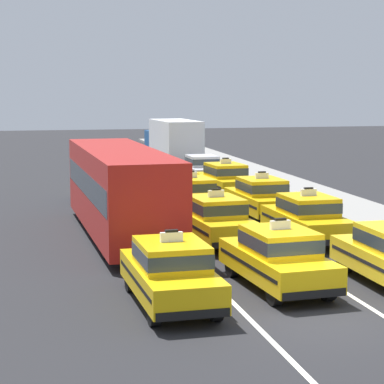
% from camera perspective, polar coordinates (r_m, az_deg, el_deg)
% --- Properties ---
extents(ground_plane, '(160.00, 160.00, 0.00)m').
position_cam_1_polar(ground_plane, '(18.56, 9.36, -9.29)').
color(ground_plane, '#232326').
extents(lane_stripe_left_center, '(0.14, 80.00, 0.01)m').
position_cam_1_polar(lane_stripe_left_center, '(37.15, -4.73, -0.53)').
color(lane_stripe_left_center, silver).
rests_on(lane_stripe_left_center, ground).
extents(lane_stripe_center_right, '(0.14, 80.00, 0.01)m').
position_cam_1_polar(lane_stripe_center_right, '(37.73, 0.08, -0.37)').
color(lane_stripe_center_right, silver).
rests_on(lane_stripe_center_right, ground).
extents(sidewalk_curb, '(4.00, 90.00, 0.15)m').
position_cam_1_polar(sidewalk_curb, '(34.78, 11.00, -1.11)').
color(sidewalk_curb, gray).
rests_on(sidewalk_curb, ground).
extents(taxi_left_nearest, '(1.94, 4.61, 1.96)m').
position_cam_1_polar(taxi_left_nearest, '(19.06, -1.61, -5.98)').
color(taxi_left_nearest, black).
rests_on(taxi_left_nearest, ground).
extents(bus_left_second, '(2.84, 11.27, 3.22)m').
position_cam_1_polar(bus_left_second, '(27.65, -5.43, 0.33)').
color(bus_left_second, black).
rests_on(bus_left_second, ground).
extents(sedan_left_third, '(2.07, 4.42, 1.58)m').
position_cam_1_polar(sedan_left_third, '(35.98, -6.92, 0.52)').
color(sedan_left_third, black).
rests_on(sedan_left_third, ground).
extents(taxi_center_nearest, '(2.13, 4.68, 1.96)m').
position_cam_1_polar(taxi_center_nearest, '(20.79, 6.48, -4.85)').
color(taxi_center_nearest, black).
rests_on(taxi_center_nearest, ground).
extents(taxi_center_second, '(2.13, 4.67, 1.96)m').
position_cam_1_polar(taxi_center_second, '(26.51, 1.73, -2.02)').
color(taxi_center_second, black).
rests_on(taxi_center_second, ground).
extents(taxi_center_third, '(2.15, 4.68, 1.96)m').
position_cam_1_polar(taxi_center_third, '(31.98, -0.18, -0.30)').
color(taxi_center_third, black).
rests_on(taxi_center_third, ground).
extents(taxi_center_fourth, '(1.84, 4.57, 1.96)m').
position_cam_1_polar(taxi_center_fourth, '(37.77, -2.69, 0.97)').
color(taxi_center_fourth, black).
rests_on(taxi_center_fourth, ground).
extents(taxi_center_fifth, '(1.83, 4.56, 1.96)m').
position_cam_1_polar(taxi_center_fifth, '(42.78, -3.95, 1.78)').
color(taxi_center_fifth, black).
rests_on(taxi_center_fifth, ground).
extents(taxi_right_second, '(1.95, 4.61, 1.96)m').
position_cam_1_polar(taxi_right_second, '(27.09, 8.60, -1.89)').
color(taxi_right_second, black).
rests_on(taxi_right_second, ground).
extents(taxi_right_third, '(1.96, 4.62, 1.96)m').
position_cam_1_polar(taxi_right_third, '(31.87, 5.18, -0.36)').
color(taxi_right_third, black).
rests_on(taxi_right_third, ground).
extents(taxi_right_fourth, '(2.14, 4.68, 1.96)m').
position_cam_1_polar(taxi_right_fourth, '(37.79, 2.47, 0.97)').
color(taxi_right_fourth, black).
rests_on(taxi_right_fourth, ground).
extents(sedan_right_fifth, '(1.83, 4.33, 1.58)m').
position_cam_1_polar(sedan_right_fifth, '(43.07, 0.74, 1.80)').
color(sedan_right_fifth, black).
rests_on(sedan_right_fifth, ground).
extents(box_truck_right_sixth, '(2.67, 7.10, 3.27)m').
position_cam_1_polar(box_truck_right_sixth, '(50.16, -1.47, 3.74)').
color(box_truck_right_sixth, black).
rests_on(box_truck_right_sixth, ground).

